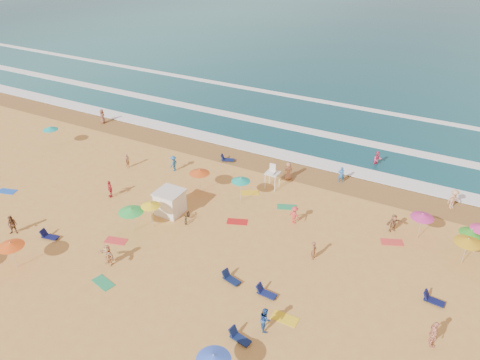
% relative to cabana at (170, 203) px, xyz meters
% --- Properties ---
extents(ground, '(220.00, 220.00, 0.00)m').
position_rel_cabana_xyz_m(ground, '(4.01, -0.56, -1.00)').
color(ground, gold).
rests_on(ground, ground).
extents(ocean, '(220.00, 140.00, 0.18)m').
position_rel_cabana_xyz_m(ocean, '(4.01, 83.44, -1.00)').
color(ocean, '#0C4756').
rests_on(ocean, ground).
extents(wet_sand, '(220.00, 220.00, 0.00)m').
position_rel_cabana_xyz_m(wet_sand, '(4.01, 11.94, -0.99)').
color(wet_sand, olive).
rests_on(wet_sand, ground).
extents(surf_foam, '(200.00, 18.70, 0.05)m').
position_rel_cabana_xyz_m(surf_foam, '(4.01, 20.76, -0.90)').
color(surf_foam, white).
rests_on(surf_foam, ground).
extents(cabana, '(2.00, 2.00, 2.00)m').
position_rel_cabana_xyz_m(cabana, '(0.00, 0.00, 0.00)').
color(cabana, white).
rests_on(cabana, ground).
extents(cabana_roof, '(2.20, 2.20, 0.12)m').
position_rel_cabana_xyz_m(cabana_roof, '(0.00, 0.00, 1.06)').
color(cabana_roof, silver).
rests_on(cabana_roof, cabana).
extents(bicycle, '(1.12, 1.70, 0.84)m').
position_rel_cabana_xyz_m(bicycle, '(1.90, -0.30, -0.58)').
color(bicycle, black).
rests_on(bicycle, ground).
extents(lifeguard_stand, '(1.20, 1.20, 2.10)m').
position_rel_cabana_xyz_m(lifeguard_stand, '(5.85, 7.94, 0.05)').
color(lifeguard_stand, white).
rests_on(lifeguard_stand, ground).
extents(beach_umbrellas, '(54.95, 22.40, 0.70)m').
position_rel_cabana_xyz_m(beach_umbrellas, '(9.48, -1.61, 1.16)').
color(beach_umbrellas, '#DB3081').
rests_on(beach_umbrellas, ground).
extents(loungers, '(43.04, 27.29, 0.34)m').
position_rel_cabana_xyz_m(loungers, '(8.89, -4.80, -0.83)').
color(loungers, '#0D1145').
rests_on(loungers, ground).
extents(towels, '(44.73, 22.75, 0.03)m').
position_rel_cabana_xyz_m(towels, '(1.42, -3.60, -0.98)').
color(towels, '#C91944').
rests_on(towels, ground).
extents(beachgoers, '(41.60, 26.32, 2.10)m').
position_rel_cabana_xyz_m(beachgoers, '(5.10, 3.29, -0.18)').
color(beachgoers, '#224D9F').
rests_on(beachgoers, ground).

